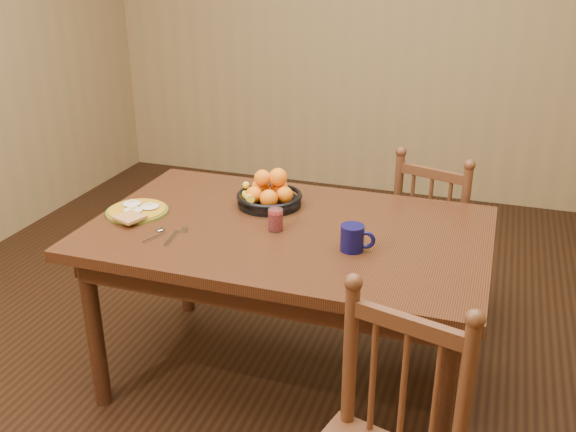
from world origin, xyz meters
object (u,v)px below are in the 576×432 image
(dining_table, at_px, (288,246))
(fruit_bowl, at_px, (269,194))
(coffee_mug, at_px, (353,238))
(chair_far, at_px, (437,239))
(breakfast_plate, at_px, (137,211))

(dining_table, height_order, fruit_bowl, fruit_bowl)
(fruit_bowl, bearing_deg, coffee_mug, -35.40)
(dining_table, relative_size, chair_far, 1.77)
(dining_table, distance_m, fruit_bowl, 0.29)
(breakfast_plate, bearing_deg, fruit_bowl, 28.38)
(breakfast_plate, bearing_deg, coffee_mug, -3.13)
(dining_table, bearing_deg, fruit_bowl, 127.61)
(dining_table, xyz_separation_m, coffee_mug, (0.30, -0.12, 0.14))
(chair_far, xyz_separation_m, fruit_bowl, (-0.70, -0.55, 0.36))
(dining_table, height_order, breakfast_plate, breakfast_plate)
(breakfast_plate, xyz_separation_m, coffee_mug, (0.96, -0.05, 0.04))
(breakfast_plate, bearing_deg, dining_table, 5.89)
(breakfast_plate, bearing_deg, chair_far, 34.46)
(chair_far, relative_size, breakfast_plate, 3.00)
(fruit_bowl, bearing_deg, breakfast_plate, -151.62)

